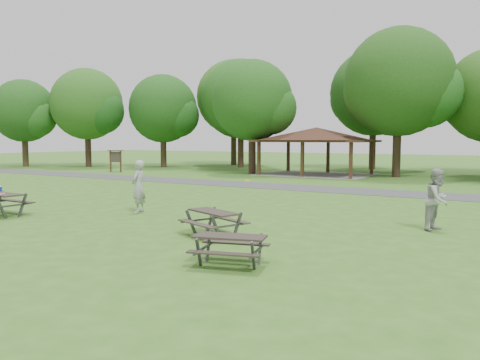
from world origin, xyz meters
name	(u,v)px	position (x,y,z in m)	size (l,w,h in m)	color
ground	(148,229)	(0.00, 0.00, 0.00)	(160.00, 160.00, 0.00)	#34651C
asphalt_path	(315,189)	(0.00, 14.00, 0.01)	(120.00, 3.20, 0.02)	#3F3F41
pavilion	(316,136)	(-4.00, 24.00, 3.06)	(8.60, 7.01, 3.76)	#3B2315
notice_board	(115,157)	(-20.00, 18.00, 1.31)	(1.60, 0.30, 1.88)	#3C2415
tree_row_a	(88,106)	(-27.91, 22.03, 6.15)	(7.56, 7.20, 9.97)	black
tree_row_b	(164,111)	(-20.92, 25.53, 5.67)	(7.14, 6.80, 9.28)	#312015
tree_row_c	(242,101)	(-13.90, 29.03, 6.54)	(8.19, 7.80, 10.67)	#311F16
tree_row_d	(253,103)	(-8.92, 22.53, 5.77)	(6.93, 6.60, 9.27)	black
tree_row_e	(400,85)	(2.10, 25.03, 6.78)	(8.40, 8.00, 11.02)	black
tree_deep_a	(235,99)	(-16.90, 32.53, 7.13)	(8.40, 8.00, 11.38)	#321F16
tree_deep_b	(375,95)	(-1.90, 33.03, 6.89)	(8.40, 8.00, 11.13)	#311F15
tree_flank_left	(25,113)	(-33.92, 19.03, 5.53)	(6.72, 6.40, 8.93)	#322416
picnic_table_middle	(214,217)	(2.36, 0.24, 0.56)	(2.13, 1.94, 0.76)	#2B241F
picnic_table_far	(230,243)	(4.50, -2.24, 0.52)	(1.91, 1.69, 0.70)	#2A221E
frisbee_in_flight	(247,180)	(1.73, 3.25, 1.38)	(0.29, 0.29, 0.02)	gold
frisbee_thrower	(138,186)	(-2.57, 2.35, 1.01)	(0.74, 0.48, 2.02)	#9E9EA0
frisbee_catcher	(438,200)	(7.85, 4.52, 0.96)	(0.93, 0.73, 1.92)	#A3A3A5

